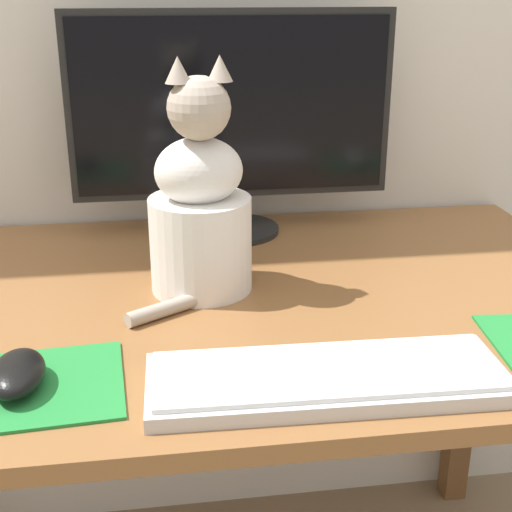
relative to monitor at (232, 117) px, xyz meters
name	(u,v)px	position (x,y,z in m)	size (l,w,h in m)	color
desk	(226,350)	(-0.04, -0.28, -0.31)	(1.21, 0.75, 0.71)	brown
monitor	(232,117)	(0.00, 0.00, 0.00)	(0.57, 0.17, 0.40)	black
keyboard	(327,378)	(0.05, -0.55, -0.20)	(0.42, 0.15, 0.02)	silver
mousepad_left	(36,387)	(-0.29, -0.51, -0.21)	(0.21, 0.19, 0.00)	#238438
computer_mouse_left	(17,373)	(-0.30, -0.51, -0.19)	(0.06, 0.10, 0.04)	black
cat	(200,208)	(-0.08, -0.25, -0.09)	(0.20, 0.22, 0.34)	white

